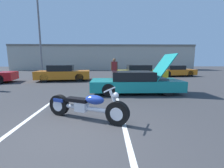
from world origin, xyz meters
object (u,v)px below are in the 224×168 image
at_px(light_pole, 40,29).
at_px(parked_car_right_row, 175,71).
at_px(parked_car_mid_left_row, 63,73).
at_px(parked_car_mid_right_row, 140,73).
at_px(motorcycle, 86,106).
at_px(spectator_by_show_car, 114,68).
at_px(show_car_hood_open, 136,82).

height_order(light_pole, parked_car_right_row, light_pole).
xyz_separation_m(parked_car_mid_left_row, parked_car_right_row, (11.01, 3.36, -0.06)).
relative_size(parked_car_mid_left_row, parked_car_right_row, 1.05).
relative_size(parked_car_mid_right_row, parked_car_right_row, 1.03).
bearing_deg(parked_car_mid_left_row, light_pole, 124.80).
xyz_separation_m(motorcycle, spectator_by_show_car, (1.12, 7.17, 0.72)).
relative_size(parked_car_mid_right_row, parked_car_mid_left_row, 0.97).
relative_size(show_car_hood_open, parked_car_right_row, 1.08).
bearing_deg(show_car_hood_open, parked_car_mid_left_row, 136.13).
xyz_separation_m(motorcycle, parked_car_mid_right_row, (3.50, 9.05, 0.22)).
bearing_deg(show_car_hood_open, light_pole, 134.41).
bearing_deg(light_pole, parked_car_right_row, -0.52).
xyz_separation_m(light_pole, parked_car_mid_left_row, (3.14, -3.49, -4.26)).
bearing_deg(light_pole, parked_car_mid_left_row, -48.04).
bearing_deg(spectator_by_show_car, parked_car_right_row, 34.79).
relative_size(motorcycle, parked_car_right_row, 0.56).
xyz_separation_m(parked_car_mid_right_row, spectator_by_show_car, (-2.38, -1.88, 0.50)).
height_order(light_pole, motorcycle, light_pole).
xyz_separation_m(show_car_hood_open, parked_car_right_row, (5.79, 8.34, 0.00)).
xyz_separation_m(parked_car_mid_right_row, parked_car_mid_left_row, (-6.62, -0.54, 0.01)).
bearing_deg(parked_car_mid_left_row, parked_car_right_row, 9.83).
relative_size(show_car_hood_open, parked_car_mid_right_row, 1.06).
height_order(motorcycle, parked_car_right_row, parked_car_right_row).
relative_size(light_pole, motorcycle, 3.73).
height_order(show_car_hood_open, spectator_by_show_car, show_car_hood_open).
xyz_separation_m(motorcycle, parked_car_mid_left_row, (-3.12, 8.51, 0.23)).
xyz_separation_m(parked_car_right_row, spectator_by_show_car, (-6.77, -4.70, 0.56)).
bearing_deg(motorcycle, light_pole, 141.76).
height_order(light_pole, parked_car_mid_left_row, light_pole).
distance_m(motorcycle, spectator_by_show_car, 7.29).
relative_size(light_pole, spectator_by_show_car, 4.86).
bearing_deg(motorcycle, spectator_by_show_car, 105.31).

